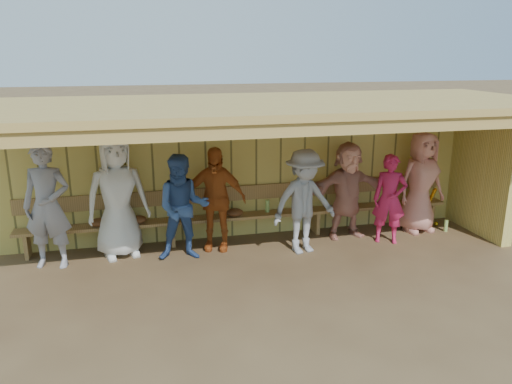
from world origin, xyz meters
TOP-DOWN VIEW (x-y plane):
  - ground at (0.00, 0.00)m, footprint 90.00×90.00m
  - player_a at (-3.15, 0.62)m, footprint 0.78×0.60m
  - player_b at (-2.14, 0.81)m, footprint 1.09×0.85m
  - player_c at (-1.15, 0.43)m, footprint 0.88×0.72m
  - player_d at (-0.60, 0.74)m, footprint 1.10×0.71m
  - player_e at (0.78, 0.26)m, footprint 1.21×0.84m
  - player_f at (1.74, 0.75)m, footprint 1.62×0.60m
  - player_g at (2.35, 0.35)m, footprint 0.66×0.57m
  - player_h at (3.15, 0.73)m, footprint 0.96×0.69m
  - dugout_structure at (0.39, 0.69)m, footprint 8.80×3.20m
  - bench at (0.00, 1.12)m, footprint 7.60×0.34m
  - dugout_equipment at (-0.66, 0.99)m, footprint 6.31×0.62m

SIDE VIEW (x-z plane):
  - ground at x=0.00m, z-range 0.00..0.00m
  - dugout_equipment at x=-0.66m, z-range 0.09..0.89m
  - bench at x=0.00m, z-range 0.06..0.99m
  - player_g at x=2.35m, z-range 0.00..1.54m
  - player_c at x=-1.15m, z-range 0.00..1.70m
  - player_f at x=1.74m, z-range 0.00..1.71m
  - player_e at x=0.78m, z-range 0.00..1.72m
  - player_d at x=-0.60m, z-range 0.00..1.73m
  - player_h at x=3.15m, z-range 0.00..1.84m
  - player_a at x=-3.15m, z-range 0.00..1.93m
  - player_b at x=-2.14m, z-range 0.00..1.99m
  - dugout_structure at x=0.39m, z-range 0.44..2.94m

